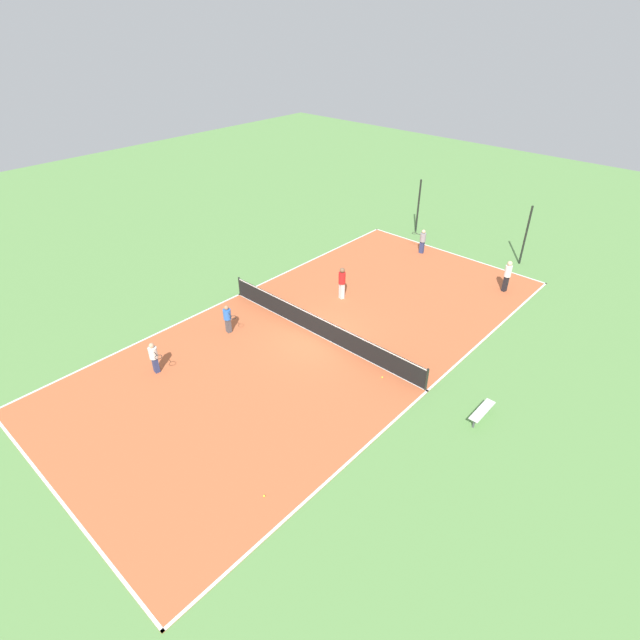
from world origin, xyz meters
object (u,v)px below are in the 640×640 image
player_coach_red (342,281)px  fence_post_back_left (418,206)px  player_near_white (508,274)px  player_near_blue (228,317)px  tennis_net (320,326)px  player_baseline_gray (422,240)px  tennis_ball_near_net (382,377)px  player_far_white (154,356)px  tennis_ball_midcourt (264,496)px  bench (482,411)px  fence_post_back_right (526,236)px

player_coach_red → fence_post_back_left: size_ratio=0.49×
player_near_white → player_near_blue: 14.88m
tennis_net → player_baseline_gray: (-1.52, 11.09, 0.33)m
player_baseline_gray → tennis_ball_near_net: (5.54, -11.65, -0.83)m
player_coach_red → player_baseline_gray: bearing=-72.7°
tennis_net → player_coach_red: bearing=114.4°
fence_post_back_left → player_far_white: bearing=-89.0°
tennis_net → player_far_white: size_ratio=7.97×
tennis_ball_midcourt → tennis_ball_near_net: (-0.75, 7.33, 0.00)m
tennis_net → tennis_ball_near_net: tennis_net is taller
tennis_net → tennis_ball_midcourt: tennis_net is taller
player_coach_red → fence_post_back_left: bearing=-60.9°
tennis_ball_midcourt → tennis_ball_near_net: 7.37m
tennis_ball_near_net → tennis_ball_midcourt: bearing=-84.2°
player_near_white → player_near_blue: (-7.92, -12.59, -0.21)m
player_near_white → fence_post_back_left: fence_post_back_left is taller
player_baseline_gray → player_near_blue: 13.88m
player_baseline_gray → player_far_white: (-1.79, -17.74, -0.04)m
tennis_net → player_near_blue: 4.35m
player_coach_red → tennis_ball_midcourt: 12.97m
player_near_white → fence_post_back_left: 9.06m
tennis_net → player_near_white: (4.49, 9.94, 0.49)m
bench → player_near_blue: player_near_blue is taller
tennis_net → tennis_ball_midcourt: (4.77, -7.89, -0.50)m
player_baseline_gray → player_far_white: 17.83m
tennis_ball_near_net → player_baseline_gray: bearing=115.4°
player_far_white → tennis_ball_near_net: bearing=48.8°
tennis_net → bench: (8.20, -0.02, -0.17)m
player_near_blue → tennis_ball_midcourt: 9.76m
bench → player_baseline_gray: player_baseline_gray is taller
player_near_white → player_near_blue: size_ratio=1.23×
player_far_white → player_near_blue: bearing=100.9°
tennis_net → player_far_white: player_far_white is taller
bench → fence_post_back_left: bearing=40.7°
player_coach_red → fence_post_back_right: fence_post_back_right is taller
player_coach_red → tennis_ball_midcourt: bearing=136.7°
bench → player_coach_red: player_coach_red is taller
fence_post_back_right → player_baseline_gray: bearing=-152.5°
tennis_net → tennis_ball_near_net: size_ratio=170.83×
tennis_net → fence_post_back_left: bearing=104.9°
player_near_white → player_far_white: player_near_white is taller
tennis_ball_near_net → player_far_white: bearing=-140.3°
player_coach_red → tennis_net: bearing=131.9°
player_baseline_gray → fence_post_back_left: 3.57m
tennis_ball_midcourt → fence_post_back_left: fence_post_back_left is taller
fence_post_back_right → tennis_ball_midcourt: bearing=-87.1°
bench → fence_post_back_left: fence_post_back_left is taller
tennis_ball_midcourt → player_near_blue: bearing=147.4°
bench → tennis_ball_near_net: (-4.17, -0.54, -0.33)m
player_baseline_gray → tennis_ball_near_net: player_baseline_gray is taller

